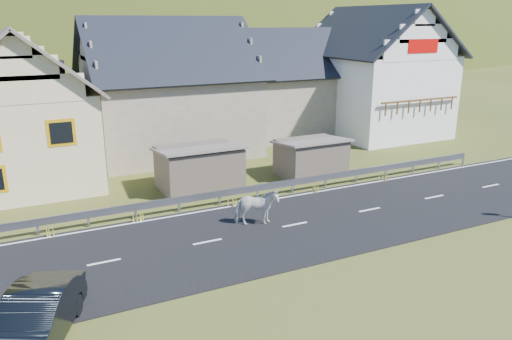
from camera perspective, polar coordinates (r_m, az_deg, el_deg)
ground at (r=21.65m, az=4.45°, el=-6.33°), size 160.00×160.00×0.00m
road at (r=21.64m, az=4.45°, el=-6.28°), size 60.00×7.00×0.04m
lane_markings at (r=21.63m, az=4.46°, el=-6.22°), size 60.00×6.60×0.01m
guardrail at (r=24.48m, az=0.15°, el=-2.10°), size 28.10×0.09×0.75m
shed_left at (r=26.07m, az=-6.53°, el=0.22°), size 4.30×3.30×2.40m
shed_right at (r=28.39m, az=6.27°, el=1.39°), size 3.80×2.90×2.20m
house_cream at (r=29.42m, az=-25.49°, el=7.10°), size 7.80×9.80×8.30m
house_stone_a at (r=33.64m, az=-10.04°, el=9.94°), size 10.80×9.80×8.90m
house_stone_b at (r=39.38m, az=3.48°, el=10.54°), size 9.80×8.80×8.10m
house_white at (r=40.18m, az=13.29°, el=11.44°), size 8.80×10.80×9.70m
mountain at (r=199.76m, az=-21.44°, el=7.39°), size 440.00×280.00×260.00m
horse at (r=21.27m, az=0.01°, el=-4.27°), size 1.46×2.07×1.59m
car at (r=15.18m, az=-23.99°, el=-15.45°), size 3.18×4.75×1.48m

